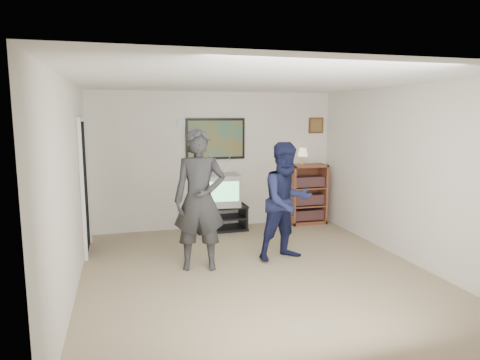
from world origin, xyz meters
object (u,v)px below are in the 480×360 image
crt_television (220,190)px  person_tall (200,200)px  bookshelf (307,194)px  person_short (287,201)px  media_stand (221,218)px

crt_television → person_tall: (-0.71, -1.83, 0.21)m
bookshelf → person_tall: person_tall is taller
person_tall → person_short: (1.28, 0.05, -0.10)m
bookshelf → person_tall: 3.10m
crt_television → person_tall: bearing=-105.0°
media_stand → crt_television: crt_television is taller
media_stand → bookshelf: size_ratio=0.81×
media_stand → bookshelf: bearing=0.2°
bookshelf → person_short: 2.18m
crt_television → person_short: 1.87m
media_stand → crt_television: bearing=178.6°
crt_television → person_short: bearing=-66.2°
media_stand → person_tall: person_tall is taller
media_stand → crt_television: 0.51m
crt_television → bookshelf: bookshelf is taller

